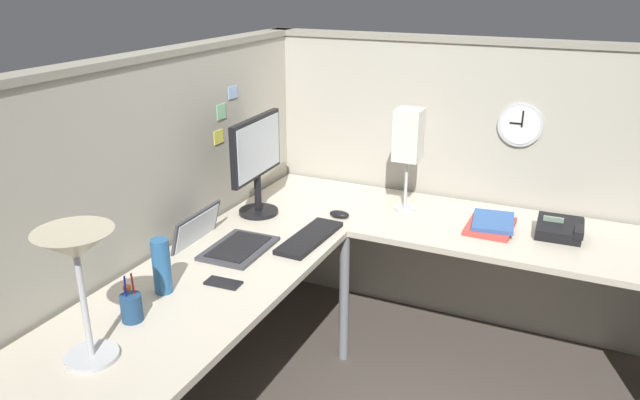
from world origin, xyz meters
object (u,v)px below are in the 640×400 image
(desk_lamp_dome, at_px, (76,256))
(thermos_flask, at_px, (162,266))
(computer_mouse, at_px, (339,214))
(desk_lamp_paper, at_px, (408,138))
(laptop, at_px, (220,241))
(keyboard, at_px, (310,238))
(cell_phone, at_px, (223,283))
(office_phone, at_px, (561,230))
(pen_cup, at_px, (131,307))
(monitor, at_px, (257,158))
(book_stack, at_px, (491,224))
(wall_clock, at_px, (520,125))

(desk_lamp_dome, xyz_separation_m, thermos_flask, (0.45, 0.07, -0.25))
(computer_mouse, height_order, desk_lamp_paper, desk_lamp_paper)
(laptop, distance_m, thermos_flask, 0.45)
(keyboard, height_order, computer_mouse, computer_mouse)
(laptop, height_order, keyboard, laptop)
(cell_phone, bearing_deg, keyboard, -16.98)
(computer_mouse, height_order, office_phone, office_phone)
(pen_cup, xyz_separation_m, desk_lamp_paper, (1.44, -0.55, 0.33))
(laptop, xyz_separation_m, thermos_flask, (-0.44, -0.03, 0.09))
(monitor, xyz_separation_m, thermos_flask, (-0.86, -0.08, -0.18))
(laptop, bearing_deg, cell_phone, -144.67)
(monitor, height_order, book_stack, monitor)
(computer_mouse, bearing_deg, monitor, 107.58)
(wall_clock, bearing_deg, monitor, 119.63)
(monitor, bearing_deg, thermos_flask, -174.86)
(cell_phone, height_order, office_phone, office_phone)
(laptop, height_order, desk_lamp_dome, desk_lamp_dome)
(office_phone, bearing_deg, laptop, 118.59)
(pen_cup, bearing_deg, computer_mouse, -13.46)
(laptop, relative_size, office_phone, 1.84)
(thermos_flask, bearing_deg, laptop, 4.32)
(monitor, distance_m, thermos_flask, 0.88)
(monitor, bearing_deg, pen_cup, -174.26)
(computer_mouse, distance_m, desk_lamp_paper, 0.51)
(computer_mouse, distance_m, wall_clock, 1.02)
(keyboard, distance_m, desk_lamp_dome, 1.20)
(laptop, xyz_separation_m, pen_cup, (-0.65, -0.06, 0.03))
(laptop, height_order, computer_mouse, laptop)
(computer_mouse, distance_m, office_phone, 1.05)
(book_stack, relative_size, wall_clock, 1.35)
(desk_lamp_dome, bearing_deg, cell_phone, -10.18)
(keyboard, distance_m, wall_clock, 1.22)
(laptop, bearing_deg, pen_cup, -174.43)
(computer_mouse, xyz_separation_m, office_phone, (0.21, -1.03, 0.02))
(desk_lamp_dome, distance_m, office_phone, 2.10)
(keyboard, bearing_deg, wall_clock, -40.43)
(pen_cup, bearing_deg, thermos_flask, 8.14)
(desk_lamp_dome, bearing_deg, computer_mouse, -9.89)
(computer_mouse, bearing_deg, office_phone, -78.62)
(monitor, height_order, wall_clock, wall_clock)
(laptop, xyz_separation_m, keyboard, (0.23, -0.33, -0.01))
(laptop, height_order, office_phone, laptop)
(laptop, bearing_deg, wall_clock, -45.88)
(book_stack, bearing_deg, pen_cup, 143.78)
(office_phone, bearing_deg, monitor, 103.13)
(pen_cup, bearing_deg, keyboard, -16.95)
(cell_phone, xyz_separation_m, thermos_flask, (-0.15, 0.17, 0.10))
(monitor, distance_m, pen_cup, 1.10)
(monitor, xyz_separation_m, desk_lamp_paper, (0.36, -0.66, 0.09))
(book_stack, bearing_deg, office_phone, -84.27)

